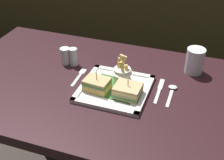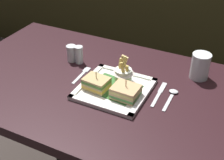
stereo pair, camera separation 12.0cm
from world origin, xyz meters
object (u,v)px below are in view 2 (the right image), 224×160
sandwich_half_right (126,92)px  spoon (172,95)px  sandwich_half_left (96,83)px  fork (82,74)px  fries_cup (123,73)px  dining_table (110,114)px  pepper_shaker (79,56)px  knife (159,93)px  salt_shaker (72,54)px  square_plate (114,89)px  water_glass (200,67)px

sandwich_half_right → spoon: size_ratio=0.71×
sandwich_half_left → fork: sandwich_half_left is taller
fries_cup → fork: 0.19m
dining_table → fries_cup: (0.04, 0.04, 0.20)m
pepper_shaker → knife: bearing=-9.1°
salt_shaker → square_plate: bearing=-24.3°
dining_table → knife: (0.19, 0.04, 0.14)m
square_plate → pepper_shaker: 0.26m
fries_cup → spoon: 0.21m
sandwich_half_right → fries_cup: 0.10m
fries_cup → water_glass: (0.26, 0.18, -0.00)m
dining_table → water_glass: size_ratio=12.38×
fork → salt_shaker: 0.13m
fries_cup → water_glass: size_ratio=1.03×
fork → salt_shaker: bearing=141.6°
dining_table → salt_shaker: 0.32m
dining_table → knife: knife is taller
square_plate → sandwich_half_right: 0.07m
knife → salt_shaker: size_ratio=2.27×
fries_cup → spoon: bearing=3.2°
dining_table → sandwich_half_right: sandwich_half_right is taller
dining_table → square_plate: (0.03, -0.02, 0.15)m
fork → knife: (0.34, 0.02, -0.00)m
water_glass → knife: (-0.11, -0.18, -0.05)m
square_plate → knife: (0.16, 0.06, -0.00)m
square_plate → fork: square_plate is taller
square_plate → sandwich_half_left: size_ratio=2.63×
fries_cup → pepper_shaker: bearing=164.7°
sandwich_half_left → sandwich_half_right: bearing=0.0°
fork → sandwich_half_left: bearing=-33.9°
sandwich_half_left → sandwich_half_right: size_ratio=1.00×
salt_shaker → water_glass: bearing=12.0°
fries_cup → pepper_shaker: 0.25m
square_plate → fork: 0.18m
pepper_shaker → spoon: bearing=-7.1°
square_plate → knife: square_plate is taller
spoon → pepper_shaker: pepper_shaker is taller
square_plate → fries_cup: size_ratio=2.36×
knife → pepper_shaker: pepper_shaker is taller
dining_table → fork: fork is taller
sandwich_half_right → pepper_shaker: size_ratio=1.26×
sandwich_half_right → spoon: 0.18m
water_glass → spoon: size_ratio=0.77×
sandwich_half_left → salt_shaker: size_ratio=1.34×
water_glass → spoon: bearing=-109.2°
fork → water_glass: bearing=23.7°
water_glass → pepper_shaker: bearing=-167.1°
sandwich_half_right → water_glass: size_ratio=0.93×
knife → pepper_shaker: size_ratio=2.12×
dining_table → pepper_shaker: bearing=152.4°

